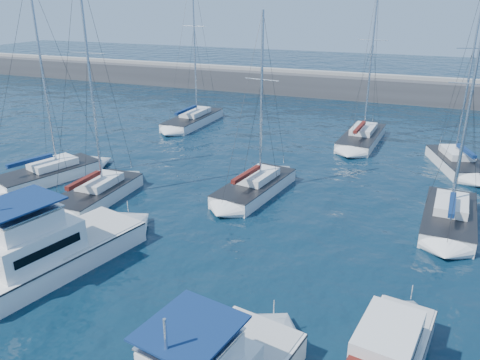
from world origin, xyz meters
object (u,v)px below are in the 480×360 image
at_px(sailboat_mid_a, 49,173).
at_px(sailboat_mid_c, 255,187).
at_px(motor_yacht_port_inner, 45,251).
at_px(sailboat_mid_b, 97,193).
at_px(motor_yacht_stbd_outer, 387,359).
at_px(sailboat_back_a, 193,119).
at_px(sailboat_back_c, 457,162).
at_px(sailboat_back_b, 362,137).
at_px(sailboat_mid_e, 449,217).

distance_m(sailboat_mid_a, sailboat_mid_c, 16.47).
distance_m(motor_yacht_port_inner, sailboat_mid_b, 9.20).
xyz_separation_m(motor_yacht_stbd_outer, sailboat_mid_c, (-10.69, 15.08, -0.43)).
bearing_deg(sailboat_back_a, sailboat_back_c, -8.29).
xyz_separation_m(motor_yacht_stbd_outer, sailboat_back_b, (-5.25, 31.15, -0.42)).
distance_m(motor_yacht_port_inner, sailboat_mid_c, 15.36).
bearing_deg(sailboat_mid_b, sailboat_mid_a, 162.50).
bearing_deg(sailboat_mid_a, sailboat_back_c, 44.41).
height_order(motor_yacht_stbd_outer, sailboat_mid_a, sailboat_mid_a).
xyz_separation_m(sailboat_mid_b, sailboat_mid_c, (10.07, 5.23, -0.04)).
bearing_deg(sailboat_mid_a, sailboat_mid_c, 30.11).
xyz_separation_m(sailboat_mid_c, sailboat_back_b, (5.44, 16.07, 0.01)).
height_order(motor_yacht_stbd_outer, sailboat_mid_b, sailboat_mid_b).
xyz_separation_m(motor_yacht_stbd_outer, sailboat_mid_a, (-26.81, 11.70, -0.41)).
xyz_separation_m(sailboat_mid_c, sailboat_back_a, (-13.41, 16.40, 0.03)).
xyz_separation_m(sailboat_mid_c, sailboat_mid_e, (13.17, -0.25, 0.01)).
height_order(sailboat_mid_e, sailboat_back_b, sailboat_back_b).
bearing_deg(motor_yacht_stbd_outer, motor_yacht_port_inner, -175.27).
bearing_deg(sailboat_mid_b, sailboat_back_c, 34.19).
height_order(motor_yacht_stbd_outer, sailboat_back_b, sailboat_back_b).
relative_size(sailboat_mid_a, sailboat_mid_e, 1.10).
bearing_deg(sailboat_back_b, motor_yacht_stbd_outer, -76.60).
bearing_deg(sailboat_mid_e, sailboat_mid_b, -164.56).
bearing_deg(motor_yacht_port_inner, motor_yacht_stbd_outer, 9.38).
distance_m(motor_yacht_port_inner, sailboat_back_a, 30.93).
xyz_separation_m(sailboat_mid_b, sailboat_back_c, (24.08, 16.64, -0.01)).
xyz_separation_m(sailboat_back_a, sailboat_back_b, (18.84, -0.33, -0.02)).
distance_m(sailboat_mid_a, sailboat_back_b, 29.03).
height_order(sailboat_mid_b, sailboat_back_a, sailboat_back_a).
distance_m(motor_yacht_stbd_outer, sailboat_mid_c, 18.49).
height_order(sailboat_mid_e, sailboat_back_a, sailboat_back_a).
relative_size(sailboat_mid_a, sailboat_back_a, 0.91).
bearing_deg(sailboat_mid_c, motor_yacht_port_inner, -106.94).
bearing_deg(sailboat_back_a, sailboat_back_b, 1.04).
xyz_separation_m(sailboat_mid_a, sailboat_back_a, (2.71, 19.78, 0.00)).
relative_size(motor_yacht_port_inner, sailboat_mid_b, 0.64).
relative_size(sailboat_mid_b, sailboat_mid_c, 1.24).
distance_m(motor_yacht_stbd_outer, sailboat_mid_e, 15.04).
bearing_deg(motor_yacht_stbd_outer, sailboat_mid_b, 163.58).
relative_size(sailboat_mid_c, sailboat_back_c, 0.84).
distance_m(motor_yacht_port_inner, sailboat_mid_e, 24.08).
relative_size(sailboat_back_b, sailboat_back_c, 1.00).
bearing_deg(sailboat_mid_c, sailboat_mid_b, -143.45).
bearing_deg(sailboat_mid_c, motor_yacht_stbd_outer, -45.57).
bearing_deg(sailboat_back_a, motor_yacht_stbd_outer, -50.53).
distance_m(motor_yacht_port_inner, sailboat_back_b, 32.26).
xyz_separation_m(sailboat_mid_e, sailboat_back_a, (-26.57, 16.65, 0.02)).
xyz_separation_m(sailboat_mid_a, sailboat_back_c, (30.13, 14.78, 0.01)).
xyz_separation_m(sailboat_mid_e, sailboat_back_c, (0.84, 11.65, 0.03)).
relative_size(sailboat_mid_a, sailboat_back_b, 0.99).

